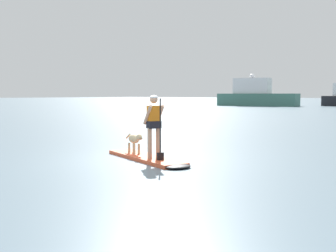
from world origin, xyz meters
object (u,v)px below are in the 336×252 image
moored_boat_far_port (256,95)px  paddleboard (149,159)px  dog (135,140)px  person_paddler (154,122)px

moored_boat_far_port → paddleboard: bearing=-64.4°
dog → moored_boat_far_port: bearing=115.0°
person_paddler → paddleboard: bearing=161.2°
dog → person_paddler: bearing=-18.8°
paddleboard → dog: (-0.85, 0.29, 0.46)m
dog → moored_boat_far_port: moored_boat_far_port is taller
moored_boat_far_port → dog: bearing=-65.0°
person_paddler → moored_boat_far_port: (-25.32, 52.35, 0.55)m
paddleboard → dog: dog is taller
person_paddler → dog: person_paddler is taller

